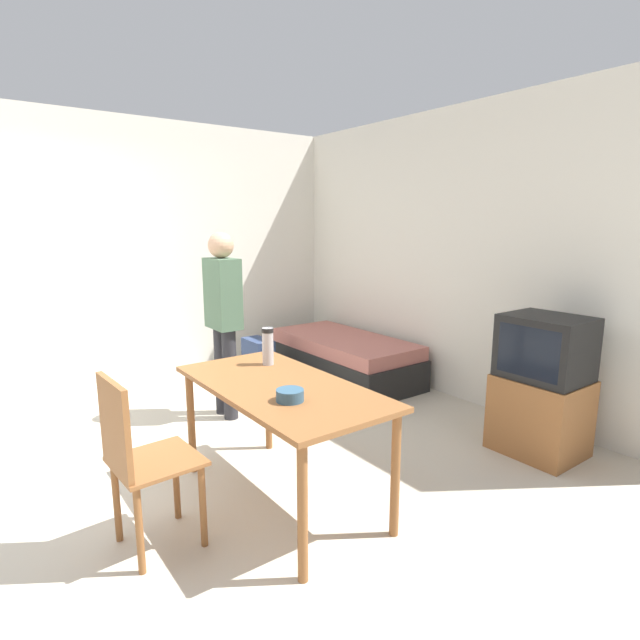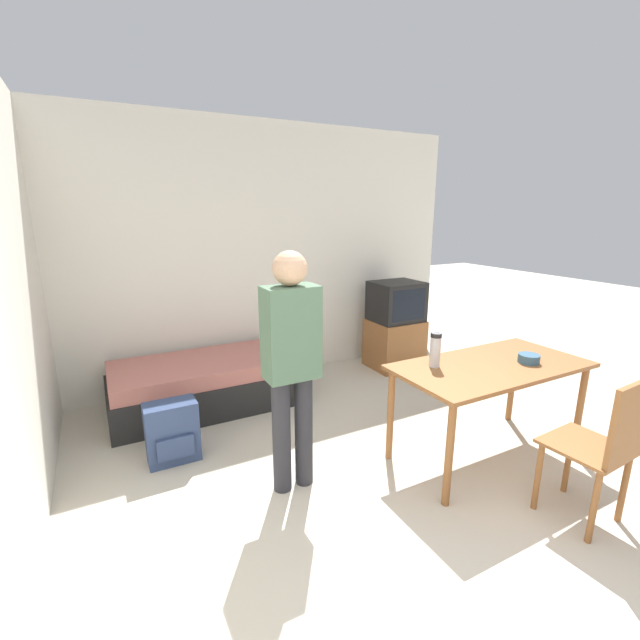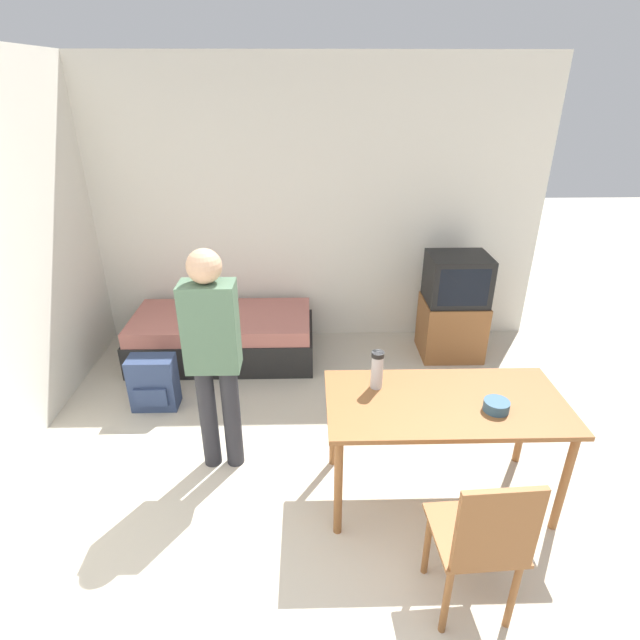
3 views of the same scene
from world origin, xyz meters
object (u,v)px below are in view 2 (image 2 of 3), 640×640
Objects in this scene: backpack at (172,432)px; daybed at (207,383)px; dining_table at (490,375)px; wooden_chair at (604,444)px; mate_bowl at (529,359)px; thermos_flask at (435,348)px; person_standing at (291,358)px; tv at (395,326)px.

daybed is at bearing 60.95° from backpack.
backpack is (-2.10, 1.02, -0.42)m from dining_table.
mate_bowl is at bearing 69.14° from wooden_chair.
thermos_flask is at bearing -53.28° from daybed.
wooden_chair is at bearing -39.30° from person_standing.
wooden_chair is 1.11m from thermos_flask.
dining_table is at bearing -47.93° from daybed.
tv reaches higher than daybed.
backpack is (-1.69, 0.87, -0.64)m from thermos_flask.
tv is at bearing 60.29° from thermos_flask.
mate_bowl is at bearing -14.40° from person_standing.
tv is 0.71× the size of dining_table.
person_standing is at bearing 140.70° from wooden_chair.
wooden_chair reaches higher than backpack.
thermos_flask is 1.68× the size of mate_bowl.
thermos_flask is (-0.39, 0.98, 0.34)m from wooden_chair.
thermos_flask is (-0.97, -1.70, 0.38)m from tv.
tv is 2.22× the size of backpack.
dining_table reaches higher than daybed.
thermos_flask is (-0.40, 0.16, 0.22)m from dining_table.
tv is 6.87× the size of mate_bowl.
daybed is 1.20× the size of dining_table.
dining_table reaches higher than backpack.
backpack reaches higher than daybed.
tv reaches higher than thermos_flask.
person_standing reaches higher than mate_bowl.
mate_bowl is at bearing -21.64° from dining_table.
wooden_chair is at bearing -41.62° from backpack.
mate_bowl is (0.67, -0.26, -0.11)m from thermos_flask.
wooden_chair reaches higher than daybed.
backpack is at bearing 138.38° from wooden_chair.
mate_bowl is (0.28, 0.73, 0.24)m from wooden_chair.
tv is (2.22, 0.03, 0.27)m from daybed.
daybed is 1.66m from person_standing.
daybed is 2.50m from dining_table.
thermos_flask is 0.54× the size of backpack.
person_standing is at bearing 170.32° from thermos_flask.
tv reaches higher than wooden_chair.
mate_bowl is at bearing -45.28° from daybed.
wooden_chair is 6.31× the size of mate_bowl.
person_standing is 1.76m from mate_bowl.
dining_table is 1.49m from person_standing.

